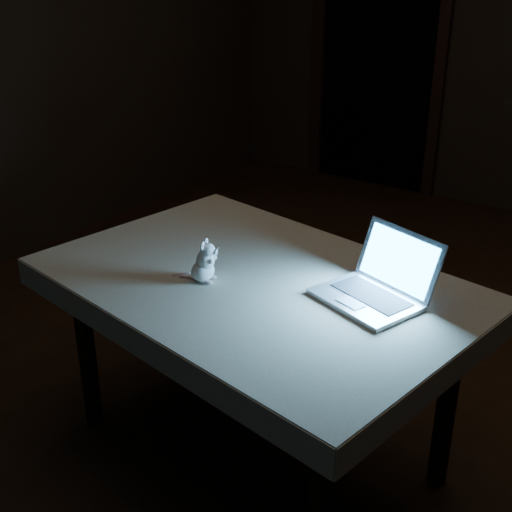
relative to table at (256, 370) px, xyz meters
The scene contains 6 objects.
floor 0.71m from the table, 85.31° to the left, with size 5.00×5.00×0.00m, color black.
doorway 3.36m from the table, 108.64° to the left, with size 1.06×0.36×2.13m, color black, non-canonical shape.
table is the anchor object (origin of this frame).
tablecloth 0.33m from the table, 34.17° to the right, with size 1.43×0.95×0.09m, color beige, non-canonical shape.
laptop 0.60m from the table, ahead, with size 0.31×0.27×0.21m, color #BCBCC2, non-canonical shape.
plush_mouse 0.47m from the table, 140.48° to the right, with size 0.11×0.11×0.15m, color white, non-canonical shape.
Camera 1 is at (1.11, -2.29, 1.75)m, focal length 48.00 mm.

